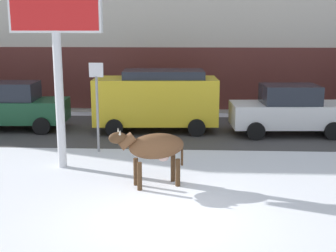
# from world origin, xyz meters

# --- Properties ---
(ground_plane) EXTENTS (120.00, 120.00, 0.00)m
(ground_plane) POSITION_xyz_m (0.00, 0.00, 0.00)
(ground_plane) COLOR white
(road_strip) EXTENTS (60.00, 5.60, 0.01)m
(road_strip) POSITION_xyz_m (0.00, 8.23, 0.00)
(road_strip) COLOR #423F3F
(road_strip) RESTS_ON ground
(cow_brown) EXTENTS (1.92, 1.05, 1.54)m
(cow_brown) POSITION_xyz_m (-0.42, 1.95, 0.99)
(cow_brown) COLOR brown
(cow_brown) RESTS_ON ground
(billboard) EXTENTS (2.53, 0.34, 5.56)m
(billboard) POSITION_xyz_m (-3.15, 3.39, 4.31)
(billboard) COLOR silver
(billboard) RESTS_ON ground
(car_darkgreen_sedan) EXTENTS (4.30, 2.18, 1.84)m
(car_darkgreen_sedan) POSITION_xyz_m (-6.44, 8.15, 0.91)
(car_darkgreen_sedan) COLOR #194C2D
(car_darkgreen_sedan) RESTS_ON ground
(car_yellow_van) EXTENTS (4.70, 2.33, 2.32)m
(car_yellow_van) POSITION_xyz_m (-0.84, 8.22, 1.24)
(car_yellow_van) COLOR gold
(car_yellow_van) RESTS_ON ground
(car_white_sedan) EXTENTS (4.30, 2.18, 1.84)m
(car_white_sedan) POSITION_xyz_m (4.07, 7.86, 0.91)
(car_white_sedan) COLOR white
(car_white_sedan) RESTS_ON ground
(pedestrian_near_billboard) EXTENTS (0.36, 0.24, 1.73)m
(pedestrian_near_billboard) POSITION_xyz_m (-3.49, 11.13, 0.88)
(pedestrian_near_billboard) COLOR #282833
(pedestrian_near_billboard) RESTS_ON ground
(street_sign) EXTENTS (0.44, 0.08, 2.82)m
(street_sign) POSITION_xyz_m (-2.46, 5.10, 1.67)
(street_sign) COLOR gray
(street_sign) RESTS_ON ground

